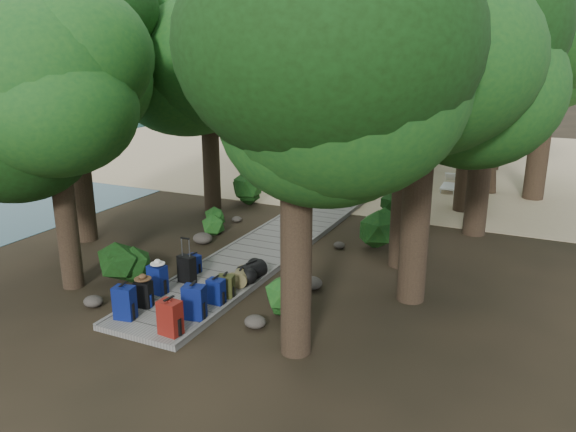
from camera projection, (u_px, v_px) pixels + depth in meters
The scene contains 52 objects.
ground at pixel (255, 258), 15.19m from camera, with size 120.00×120.00×0.00m, color #312518.
sand_beach at pixel (402, 158), 29.08m from camera, with size 40.00×22.00×0.02m, color tan.
water_bay at pixel (72, 113), 49.90m from camera, with size 50.00×60.00×0.02m, color #25474E.
distant_hill at pixel (160, 93), 73.12m from camera, with size 32.00×16.00×12.00m, color black.
boardwalk at pixel (272, 245), 16.04m from camera, with size 2.00×12.00×0.12m, color gray.
backpack_left_a at pixel (124, 301), 11.40m from camera, with size 0.41×0.29×0.77m, color navy, non-canonical shape.
backpack_left_b at pixel (144, 293), 11.95m from camera, with size 0.35×0.25×0.64m, color black, non-canonical shape.
backpack_left_c at pixel (158, 278), 12.61m from camera, with size 0.39×0.28×0.73m, color navy, non-canonical shape.
backpack_left_d at pixel (194, 262), 13.85m from camera, with size 0.32×0.23×0.49m, color navy, non-canonical shape.
backpack_right_a at pixel (170, 316), 10.77m from camera, with size 0.43×0.30×0.77m, color maroon, non-canonical shape.
backpack_right_b at pixel (194, 300), 11.41m from camera, with size 0.44×0.31×0.79m, color navy, non-canonical shape.
backpack_right_c at pixel (216, 290), 12.12m from camera, with size 0.36×0.26×0.61m, color navy, non-canonical shape.
backpack_right_d at pixel (226, 285), 12.44m from camera, with size 0.37×0.26×0.56m, color #333914, non-canonical shape.
duffel_right_khaki at pixel (241, 276), 13.14m from camera, with size 0.38×0.57×0.38m, color olive, non-canonical shape.
duffel_right_black at pixel (252, 271), 13.42m from camera, with size 0.42×0.67×0.42m, color black, non-canonical shape.
suitcase_on_boardwalk at pixel (187, 269), 13.21m from camera, with size 0.42×0.23×0.65m, color black, non-canonical shape.
lone_suitcase_on_sand at pixel (361, 183), 21.98m from camera, with size 0.46×0.26×0.72m, color black, non-canonical shape.
hat_brown at pixel (143, 276), 11.83m from camera, with size 0.36×0.36×0.11m, color #51351E, non-canonical shape.
hat_white at pixel (157, 261), 12.42m from camera, with size 0.33×0.33×0.11m, color silver, non-canonical shape.
kayak at pixel (296, 174), 24.51m from camera, with size 0.69×3.15×0.31m, color #B73A0F.
sun_lounger at pixel (450, 183), 22.23m from camera, with size 0.62×1.92×0.62m, color silver, non-canonical shape.
tree_right_a at pixel (297, 135), 9.33m from camera, with size 4.85×4.85×8.09m, color black, non-canonical shape.
tree_right_b at pixel (424, 99), 11.41m from camera, with size 4.98×4.98×8.90m, color black, non-canonical shape.
tree_right_c at pixel (412, 77), 13.32m from camera, with size 5.53×5.53×9.57m, color black, non-canonical shape.
tree_right_d at pixel (489, 72), 15.82m from camera, with size 5.24×5.24×9.62m, color black, non-canonical shape.
tree_right_e at pixel (473, 83), 18.38m from camera, with size 4.84×4.84×8.72m, color black, non-canonical shape.
tree_right_f at pixel (551, 51), 19.68m from camera, with size 6.01×6.01×10.72m, color black, non-canonical shape.
tree_left_a at pixel (57, 139), 12.37m from camera, with size 4.21×4.21×7.02m, color black, non-canonical shape.
tree_left_b at pixel (71, 86), 15.40m from camera, with size 4.96×4.96×8.92m, color black, non-canonical shape.
tree_left_c at pixel (208, 86), 18.65m from camera, with size 4.88×4.88×8.48m, color black, non-canonical shape.
tree_back_a at pixel (375, 64), 27.24m from camera, with size 5.50×5.50×9.53m, color black, non-canonical shape.
tree_back_b at pixel (437, 60), 27.37m from camera, with size 5.51×5.51×9.83m, color black, non-canonical shape.
tree_back_c at pixel (502, 69), 25.07m from camera, with size 5.11×5.11×9.19m, color black, non-canonical shape.
tree_back_d at pixel (296, 75), 28.59m from camera, with size 4.98×4.98×8.30m, color black, non-canonical shape.
palm_right_a at pixel (425, 88), 18.13m from camera, with size 4.96×4.96×8.45m, color #174112, non-canonical shape.
palm_right_b at pixel (505, 67), 20.90m from camera, with size 4.95×4.95×9.56m, color #174112, non-canonical shape.
palm_right_c at pixel (437, 85), 24.31m from camera, with size 4.97×4.97×7.91m, color #174112, non-canonical shape.
palm_left_a at pixel (239, 102), 22.12m from camera, with size 4.29×4.29×6.83m, color #174112, non-canonical shape.
rock_left_a at pixel (93, 301), 12.28m from camera, with size 0.44×0.39×0.24m, color #4C473F, non-canonical shape.
rock_left_b at pixel (143, 259), 14.79m from camera, with size 0.39×0.35×0.21m, color #4C473F, non-canonical shape.
rock_left_c at pixel (203, 238), 16.27m from camera, with size 0.58×0.52×0.32m, color #4C473F, non-canonical shape.
rock_left_d at pixel (237, 219), 18.33m from camera, with size 0.34×0.30×0.18m, color #4C473F, non-canonical shape.
rock_right_a at pixel (255, 322), 11.35m from camera, with size 0.46×0.41×0.25m, color #4C473F, non-canonical shape.
rock_right_b at pixel (311, 283), 13.18m from camera, with size 0.53×0.48×0.29m, color #4C473F, non-canonical shape.
rock_right_c at pixel (339, 245), 15.90m from camera, with size 0.33×0.30×0.18m, color #4C473F, non-canonical shape.
rock_right_d at pixel (410, 223), 17.77m from camera, with size 0.53×0.48×0.29m, color #4C473F, non-canonical shape.
shrub_left_a at pixel (126, 261), 13.55m from camera, with size 1.15×1.15×1.04m, color #154819, non-canonical shape.
shrub_left_b at pixel (218, 222), 17.16m from camera, with size 0.77×0.77×0.70m, color #154819, non-canonical shape.
shrub_left_c at pixel (250, 189), 20.33m from camera, with size 1.28×1.28×1.15m, color #154819, non-canonical shape.
shrub_right_a at pixel (282, 296), 11.84m from camera, with size 0.95×0.95×0.85m, color #154819, non-canonical shape.
shrub_right_b at pixel (380, 228), 15.83m from camera, with size 1.32×1.32×1.18m, color #154819, non-canonical shape.
shrub_right_c at pixel (392, 206), 18.83m from camera, with size 0.84×0.84×0.76m, color #154819, non-canonical shape.
Camera 1 is at (6.84, -12.52, 5.41)m, focal length 35.00 mm.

